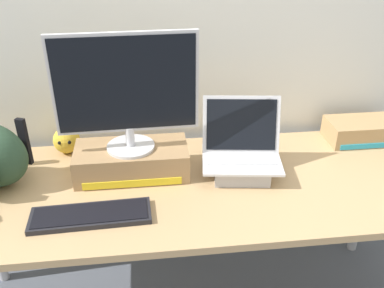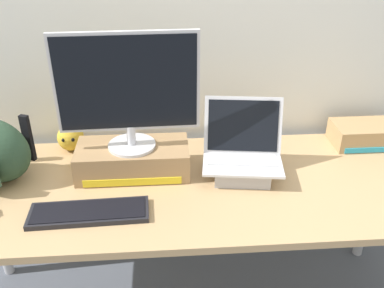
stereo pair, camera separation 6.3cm
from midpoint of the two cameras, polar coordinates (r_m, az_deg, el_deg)
back_wall at (r=1.95m, az=-2.69°, el=16.61°), size 7.00×0.10×2.60m
desk at (r=1.77m, az=-1.03°, el=-6.96°), size 2.05×0.76×0.75m
toner_box_yellow at (r=1.78m, az=-9.04°, el=-2.22°), size 0.46×0.22×0.12m
desktop_monitor at (r=1.64m, az=-9.86°, el=6.99°), size 0.55×0.19×0.47m
open_laptop at (r=1.77m, az=5.54°, el=-2.10°), size 0.35×0.28×0.30m
external_keyboard at (r=1.59m, az=-14.48°, el=-9.22°), size 0.43×0.15×0.02m
plush_toy at (r=2.00m, az=-17.27°, el=0.48°), size 0.12×0.12×0.12m
toner_box_cyan at (r=2.16m, az=20.86°, el=1.67°), size 0.32×0.18×0.10m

